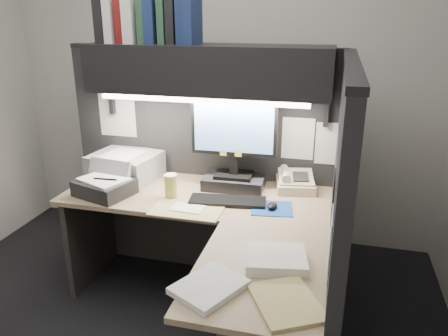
{
  "coord_description": "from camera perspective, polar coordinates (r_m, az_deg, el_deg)",
  "views": [
    {
      "loc": [
        0.92,
        -1.91,
        1.84
      ],
      "look_at": [
        0.3,
        0.51,
        0.94
      ],
      "focal_mm": 35.0,
      "sensor_mm": 36.0,
      "label": 1
    }
  ],
  "objects": [
    {
      "name": "partition_right",
      "position": [
        2.33,
        14.51,
        -7.36
      ],
      "size": [
        0.06,
        1.5,
        1.6
      ],
      "primitive_type": "cube",
      "color": "black",
      "rests_on": "floor"
    },
    {
      "name": "telephone",
      "position": [
        2.91,
        9.32,
        -1.86
      ],
      "size": [
        0.29,
        0.3,
        0.1
      ],
      "primitive_type": "cube",
      "rotation": [
        0.0,
        0.0,
        0.19
      ],
      "color": "#C1B395",
      "rests_on": "desk"
    },
    {
      "name": "partition_back",
      "position": [
        3.15,
        -2.78,
        0.46
      ],
      "size": [
        1.9,
        0.06,
        1.6
      ],
      "primitive_type": "cube",
      "color": "black",
      "rests_on": "floor"
    },
    {
      "name": "printer",
      "position": [
        3.15,
        -12.74,
        0.3
      ],
      "size": [
        0.49,
        0.43,
        0.17
      ],
      "primitive_type": "cube",
      "rotation": [
        0.0,
        0.0,
        -0.15
      ],
      "color": "#979A9D",
      "rests_on": "desk"
    },
    {
      "name": "paper_stack_a",
      "position": [
        2.08,
        6.8,
        -11.77
      ],
      "size": [
        0.31,
        0.28,
        0.05
      ],
      "primitive_type": "cube",
      "rotation": [
        0.0,
        0.0,
        0.18
      ],
      "color": "white",
      "rests_on": "desk"
    },
    {
      "name": "overhead_shelf",
      "position": [
        2.8,
        -2.23,
        12.76
      ],
      "size": [
        1.55,
        0.34,
        0.3
      ],
      "primitive_type": "cube",
      "color": "black",
      "rests_on": "partition_back"
    },
    {
      "name": "coffee_cup",
      "position": [
        2.76,
        -6.96,
        -2.48
      ],
      "size": [
        0.1,
        0.1,
        0.15
      ],
      "primitive_type": "cylinder",
      "rotation": [
        0.0,
        0.0,
        -0.36
      ],
      "color": "#CFC153",
      "rests_on": "desk"
    },
    {
      "name": "paper_stack_b",
      "position": [
        1.91,
        -1.96,
        -15.25
      ],
      "size": [
        0.33,
        0.36,
        0.03
      ],
      "primitive_type": "cube",
      "rotation": [
        0.0,
        0.0,
        -0.48
      ],
      "color": "white",
      "rests_on": "desk"
    },
    {
      "name": "notebook_stack",
      "position": [
        2.9,
        -15.32,
        -2.45
      ],
      "size": [
        0.4,
        0.36,
        0.1
      ],
      "primitive_type": "cube",
      "rotation": [
        0.0,
        0.0,
        -0.29
      ],
      "color": "black",
      "rests_on": "desk"
    },
    {
      "name": "manila_stack",
      "position": [
        1.85,
        8.14,
        -16.97
      ],
      "size": [
        0.36,
        0.39,
        0.02
      ],
      "primitive_type": "cube",
      "rotation": [
        0.0,
        0.0,
        0.51
      ],
      "color": "tan",
      "rests_on": "desk"
    },
    {
      "name": "keyboard",
      "position": [
        2.69,
        0.47,
        -4.32
      ],
      "size": [
        0.48,
        0.21,
        0.02
      ],
      "primitive_type": "cube",
      "rotation": [
        0.0,
        0.0,
        0.12
      ],
      "color": "black",
      "rests_on": "desk"
    },
    {
      "name": "wall_back",
      "position": [
        3.57,
        -0.66,
        11.84
      ],
      "size": [
        3.5,
        0.04,
        2.7
      ],
      "primitive_type": "cube",
      "color": "beige",
      "rests_on": "floor"
    },
    {
      "name": "desk",
      "position": [
        2.41,
        -0.06,
        -15.57
      ],
      "size": [
        1.7,
        1.53,
        0.73
      ],
      "color": "#998661",
      "rests_on": "floor"
    },
    {
      "name": "monitor",
      "position": [
        2.84,
        1.31,
        1.87
      ],
      "size": [
        0.56,
        0.26,
        0.6
      ],
      "rotation": [
        0.0,
        0.0,
        0.04
      ],
      "color": "black",
      "rests_on": "desk"
    },
    {
      "name": "open_folder",
      "position": [
        2.61,
        -4.77,
        -5.35
      ],
      "size": [
        0.42,
        0.28,
        0.01
      ],
      "primitive_type": "cube",
      "rotation": [
        0.0,
        0.0,
        0.01
      ],
      "color": "tan",
      "rests_on": "desk"
    },
    {
      "name": "task_light_tube",
      "position": [
        2.69,
        -3.04,
        8.81
      ],
      "size": [
        1.32,
        0.04,
        0.04
      ],
      "primitive_type": "cylinder",
      "rotation": [
        0.0,
        1.57,
        0.0
      ],
      "color": "white",
      "rests_on": "overhead_shelf"
    },
    {
      "name": "mousepad",
      "position": [
        2.63,
        6.27,
        -5.25
      ],
      "size": [
        0.28,
        0.26,
        0.0
      ],
      "primitive_type": "cube",
      "rotation": [
        0.0,
        0.0,
        0.15
      ],
      "color": "navy",
      "rests_on": "desk"
    },
    {
      "name": "pinned_papers",
      "position": [
        2.64,
        2.92,
        2.42
      ],
      "size": [
        1.76,
        1.31,
        0.51
      ],
      "color": "white",
      "rests_on": "partition_back"
    },
    {
      "name": "mouse",
      "position": [
        2.62,
        6.3,
        -4.92
      ],
      "size": [
        0.07,
        0.1,
        0.03
      ],
      "primitive_type": "ellipsoid",
      "rotation": [
        0.0,
        0.0,
        -0.15
      ],
      "color": "black",
      "rests_on": "mousepad"
    },
    {
      "name": "binder_row",
      "position": [
        2.91,
        -9.81,
        18.55
      ],
      "size": [
        0.65,
        0.25,
        0.31
      ],
      "color": "black",
      "rests_on": "overhead_shelf"
    }
  ]
}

